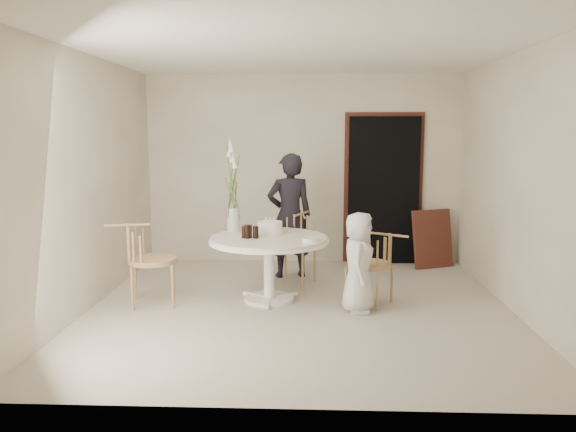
{
  "coord_description": "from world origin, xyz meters",
  "views": [
    {
      "loc": [
        0.11,
        -5.85,
        1.87
      ],
      "look_at": [
        -0.14,
        0.3,
        0.96
      ],
      "focal_mm": 35.0,
      "sensor_mm": 36.0,
      "label": 1
    }
  ],
  "objects_px": {
    "chair_left": "(140,252)",
    "boy": "(358,262)",
    "chair_right": "(379,258)",
    "chair_far": "(298,238)",
    "birthday_cake": "(270,228)",
    "girl": "(290,216)",
    "flower_vase": "(233,193)",
    "table": "(269,247)"
  },
  "relations": [
    {
      "from": "chair_far",
      "to": "chair_right",
      "type": "height_order",
      "value": "chair_far"
    },
    {
      "from": "chair_far",
      "to": "girl",
      "type": "bearing_deg",
      "value": 134.04
    },
    {
      "from": "table",
      "to": "flower_vase",
      "type": "height_order",
      "value": "flower_vase"
    },
    {
      "from": "chair_far",
      "to": "chair_right",
      "type": "xyz_separation_m",
      "value": [
        0.91,
        -0.95,
        -0.04
      ]
    },
    {
      "from": "chair_left",
      "to": "birthday_cake",
      "type": "relative_size",
      "value": 3.23
    },
    {
      "from": "girl",
      "to": "boy",
      "type": "height_order",
      "value": "girl"
    },
    {
      "from": "boy",
      "to": "table",
      "type": "bearing_deg",
      "value": 77.75
    },
    {
      "from": "boy",
      "to": "flower_vase",
      "type": "relative_size",
      "value": 0.97
    },
    {
      "from": "chair_far",
      "to": "chair_left",
      "type": "relative_size",
      "value": 0.96
    },
    {
      "from": "birthday_cake",
      "to": "boy",
      "type": "bearing_deg",
      "value": -30.09
    },
    {
      "from": "girl",
      "to": "flower_vase",
      "type": "bearing_deg",
      "value": 36.85
    },
    {
      "from": "chair_right",
      "to": "table",
      "type": "bearing_deg",
      "value": -64.55
    },
    {
      "from": "girl",
      "to": "boy",
      "type": "distance_m",
      "value": 1.65
    },
    {
      "from": "chair_right",
      "to": "boy",
      "type": "distance_m",
      "value": 0.33
    },
    {
      "from": "chair_right",
      "to": "birthday_cake",
      "type": "height_order",
      "value": "birthday_cake"
    },
    {
      "from": "chair_right",
      "to": "chair_far",
      "type": "bearing_deg",
      "value": -104.85
    },
    {
      "from": "boy",
      "to": "flower_vase",
      "type": "height_order",
      "value": "flower_vase"
    },
    {
      "from": "chair_far",
      "to": "girl",
      "type": "distance_m",
      "value": 0.37
    },
    {
      "from": "table",
      "to": "girl",
      "type": "bearing_deg",
      "value": 80.12
    },
    {
      "from": "girl",
      "to": "chair_left",
      "type": "bearing_deg",
      "value": 25.94
    },
    {
      "from": "chair_left",
      "to": "girl",
      "type": "xyz_separation_m",
      "value": [
        1.58,
        1.29,
        0.22
      ]
    },
    {
      "from": "table",
      "to": "chair_left",
      "type": "relative_size",
      "value": 1.46
    },
    {
      "from": "girl",
      "to": "table",
      "type": "bearing_deg",
      "value": 66.78
    },
    {
      "from": "chair_far",
      "to": "table",
      "type": "bearing_deg",
      "value": -88.81
    },
    {
      "from": "chair_far",
      "to": "boy",
      "type": "relative_size",
      "value": 0.83
    },
    {
      "from": "boy",
      "to": "girl",
      "type": "bearing_deg",
      "value": 36.05
    },
    {
      "from": "boy",
      "to": "flower_vase",
      "type": "distance_m",
      "value": 1.69
    },
    {
      "from": "chair_right",
      "to": "girl",
      "type": "height_order",
      "value": "girl"
    },
    {
      "from": "flower_vase",
      "to": "boy",
      "type": "bearing_deg",
      "value": -25.78
    },
    {
      "from": "girl",
      "to": "flower_vase",
      "type": "relative_size",
      "value": 1.47
    },
    {
      "from": "boy",
      "to": "chair_right",
      "type": "bearing_deg",
      "value": -39.99
    },
    {
      "from": "chair_far",
      "to": "birthday_cake",
      "type": "xyz_separation_m",
      "value": [
        -0.3,
        -0.61,
        0.23
      ]
    },
    {
      "from": "table",
      "to": "chair_right",
      "type": "relative_size",
      "value": 1.63
    },
    {
      "from": "chair_left",
      "to": "boy",
      "type": "height_order",
      "value": "boy"
    },
    {
      "from": "chair_right",
      "to": "girl",
      "type": "xyz_separation_m",
      "value": [
        -1.02,
        1.21,
        0.28
      ]
    },
    {
      "from": "birthday_cake",
      "to": "flower_vase",
      "type": "bearing_deg",
      "value": 164.96
    },
    {
      "from": "birthday_cake",
      "to": "girl",
      "type": "bearing_deg",
      "value": 77.55
    },
    {
      "from": "chair_left",
      "to": "chair_far",
      "type": "bearing_deg",
      "value": -71.65
    },
    {
      "from": "chair_far",
      "to": "chair_right",
      "type": "bearing_deg",
      "value": -25.18
    },
    {
      "from": "chair_left",
      "to": "boy",
      "type": "bearing_deg",
      "value": -106.5
    },
    {
      "from": "boy",
      "to": "birthday_cake",
      "type": "relative_size",
      "value": 3.75
    },
    {
      "from": "flower_vase",
      "to": "chair_far",
      "type": "bearing_deg",
      "value": 33.7
    }
  ]
}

